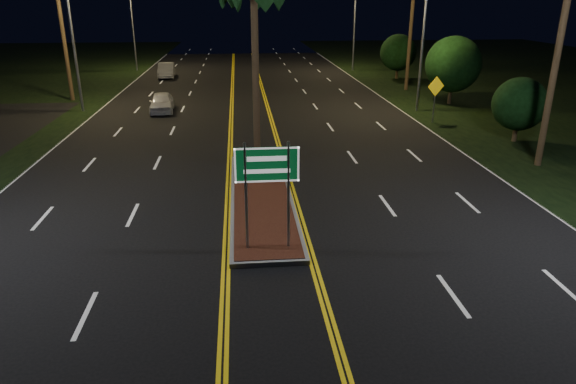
{
  "coord_description": "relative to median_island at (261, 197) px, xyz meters",
  "views": [
    {
      "loc": [
        -0.7,
        -10.71,
        7.03
      ],
      "look_at": [
        0.58,
        2.72,
        1.9
      ],
      "focal_mm": 32.0,
      "sensor_mm": 36.0,
      "label": 1
    }
  ],
  "objects": [
    {
      "name": "car_far",
      "position": [
        -7.36,
        31.8,
        0.69
      ],
      "size": [
        2.34,
        4.8,
        1.56
      ],
      "primitive_type": "imported",
      "rotation": [
        0.0,
        0.0,
        0.07
      ],
      "color": "#A5A9AF",
      "rests_on": "ground"
    },
    {
      "name": "shrub_near",
      "position": [
        13.5,
        7.0,
        1.86
      ],
      "size": [
        2.7,
        2.7,
        3.3
      ],
      "color": "#382819",
      "rests_on": "ground"
    },
    {
      "name": "median_island",
      "position": [
        0.0,
        0.0,
        0.0
      ],
      "size": [
        2.25,
        10.25,
        0.17
      ],
      "color": "gray",
      "rests_on": "ground"
    },
    {
      "name": "highway_sign",
      "position": [
        0.0,
        -4.2,
        2.32
      ],
      "size": [
        1.8,
        0.08,
        3.2
      ],
      "color": "gray",
      "rests_on": "ground"
    },
    {
      "name": "streetlight_left_mid",
      "position": [
        -10.61,
        17.0,
        5.57
      ],
      "size": [
        1.91,
        0.44,
        9.0
      ],
      "color": "gray",
      "rests_on": "ground"
    },
    {
      "name": "streetlight_right_mid",
      "position": [
        10.61,
        15.0,
        5.57
      ],
      "size": [
        1.91,
        0.44,
        9.0
      ],
      "color": "gray",
      "rests_on": "ground"
    },
    {
      "name": "shrub_mid",
      "position": [
        14.0,
        17.0,
        2.64
      ],
      "size": [
        3.78,
        3.78,
        4.62
      ],
      "color": "#382819",
      "rests_on": "ground"
    },
    {
      "name": "streetlight_right_far",
      "position": [
        10.61,
        35.0,
        5.57
      ],
      "size": [
        1.91,
        0.44,
        9.0
      ],
      "color": "gray",
      "rests_on": "ground"
    },
    {
      "name": "car_near",
      "position": [
        -5.74,
        16.23,
        0.64
      ],
      "size": [
        2.16,
        4.45,
        1.44
      ],
      "primitive_type": "imported",
      "rotation": [
        0.0,
        0.0,
        0.07
      ],
      "color": "silver",
      "rests_on": "ground"
    },
    {
      "name": "ground",
      "position": [
        0.0,
        -7.0,
        -0.08
      ],
      "size": [
        120.0,
        120.0,
        0.0
      ],
      "primitive_type": "plane",
      "color": "black",
      "rests_on": "ground"
    },
    {
      "name": "shrub_far",
      "position": [
        13.8,
        29.0,
        2.25
      ],
      "size": [
        3.24,
        3.24,
        3.96
      ],
      "color": "#382819",
      "rests_on": "ground"
    },
    {
      "name": "warning_sign",
      "position": [
        10.8,
        11.55,
        1.71
      ],
      "size": [
        1.09,
        0.39,
        2.73
      ],
      "rotation": [
        0.0,
        0.0,
        0.32
      ],
      "color": "gray",
      "rests_on": "ground"
    },
    {
      "name": "streetlight_left_far",
      "position": [
        -10.61,
        37.0,
        5.57
      ],
      "size": [
        1.91,
        0.44,
        9.0
      ],
      "color": "gray",
      "rests_on": "ground"
    }
  ]
}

